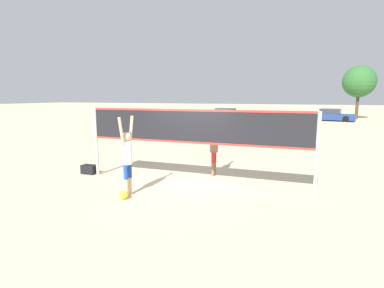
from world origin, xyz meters
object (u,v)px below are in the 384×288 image
(player_spiker, at_px, (127,154))
(volleyball, at_px, (124,195))
(player_blocker, at_px, (214,145))
(gear_bag, at_px, (89,169))
(volleyball_net, at_px, (192,131))
(tree_right_cluster, at_px, (359,82))
(parked_car_near, at_px, (227,114))
(parked_car_mid, at_px, (332,115))

(player_spiker, height_order, volleyball, player_spiker)
(player_blocker, bearing_deg, player_spiker, -29.39)
(player_spiker, bearing_deg, gear_bag, 59.00)
(volleyball_net, distance_m, tree_right_cluster, 34.11)
(volleyball, distance_m, gear_bag, 3.27)
(tree_right_cluster, bearing_deg, player_spiker, -107.03)
(parked_car_near, height_order, tree_right_cluster, tree_right_cluster)
(player_spiker, height_order, parked_car_mid, player_spiker)
(volleyball_net, height_order, gear_bag, volleyball_net)
(gear_bag, relative_size, parked_car_mid, 0.11)
(parked_car_near, xyz_separation_m, parked_car_mid, (11.81, 1.35, 0.01))
(parked_car_near, bearing_deg, gear_bag, -79.52)
(player_blocker, bearing_deg, parked_car_mid, 167.99)
(volleyball_net, relative_size, parked_car_mid, 1.46)
(volleyball_net, bearing_deg, gear_bag, 179.94)
(volleyball, relative_size, tree_right_cluster, 0.04)
(volleyball_net, xyz_separation_m, gear_bag, (-3.93, 0.00, -1.53))
(parked_car_near, bearing_deg, player_blocker, -70.22)
(player_spiker, xyz_separation_m, parked_car_near, (-4.35, 28.97, -0.58))
(gear_bag, bearing_deg, volleyball_net, -0.06)
(volleyball_net, bearing_deg, parked_car_mid, 77.93)
(player_blocker, bearing_deg, gear_bag, -72.63)
(player_blocker, bearing_deg, parked_car_near, -167.09)
(parked_car_mid, bearing_deg, player_blocker, -90.38)
(parked_car_mid, relative_size, tree_right_cluster, 0.77)
(parked_car_near, height_order, parked_car_mid, parked_car_mid)
(parked_car_near, distance_m, tree_right_cluster, 16.25)
(player_spiker, height_order, player_blocker, player_spiker)
(volleyball_net, distance_m, parked_car_near, 28.00)
(volleyball, xyz_separation_m, tree_right_cluster, (10.45, 34.61, 4.36))
(volleyball, bearing_deg, gear_bag, 144.77)
(parked_car_near, relative_size, tree_right_cluster, 0.77)
(gear_bag, distance_m, tree_right_cluster, 35.52)
(volleyball_net, xyz_separation_m, volleyball, (-1.26, -1.88, -1.57))
(volleyball_net, distance_m, parked_car_mid, 29.42)
(player_blocker, xyz_separation_m, parked_car_mid, (5.83, 27.42, -0.46))
(volleyball, bearing_deg, parked_car_mid, 76.40)
(gear_bag, height_order, parked_car_mid, parked_car_mid)
(player_spiker, relative_size, volleyball, 9.26)
(parked_car_near, relative_size, parked_car_mid, 1.00)
(volleyball_net, bearing_deg, player_spiker, -130.05)
(parked_car_near, bearing_deg, volleyball, -74.59)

